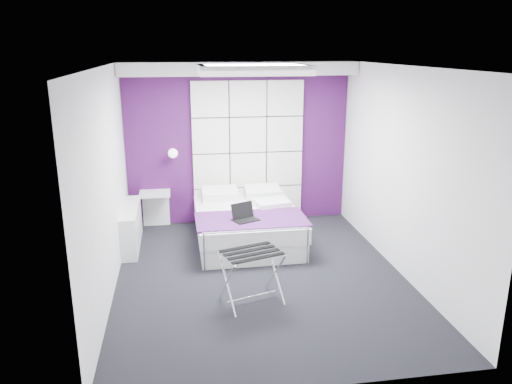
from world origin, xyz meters
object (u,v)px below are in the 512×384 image
bed (247,224)px  luggage_rack (252,277)px  wall_lamp (173,153)px  nightstand (155,193)px  radiator (131,227)px  laptop (245,216)px

bed → luggage_rack: 1.85m
wall_lamp → nightstand: 0.71m
radiator → bed: bearing=-3.0°
bed → luggage_rack: size_ratio=2.95×
luggage_rack → laptop: size_ratio=1.88×
wall_lamp → laptop: size_ratio=0.45×
wall_lamp → laptop: wall_lamp is taller
bed → luggage_rack: (-0.20, -1.84, 0.03)m
laptop → wall_lamp: bearing=101.4°
bed → laptop: bearing=-100.3°
wall_lamp → bed: 1.64m
nightstand → laptop: laptop is taller
radiator → nightstand: 0.84m
radiator → laptop: (1.60, -0.57, 0.28)m
laptop → nightstand: bearing=110.2°
wall_lamp → radiator: bearing=-130.1°
bed → laptop: laptop is taller
nightstand → luggage_rack: size_ratio=0.76×
nightstand → wall_lamp: bearing=7.3°
bed → nightstand: size_ratio=3.87×
radiator → laptop: laptop is taller
radiator → laptop: bearing=-19.6°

